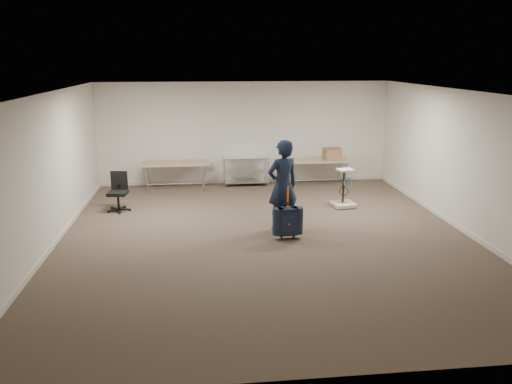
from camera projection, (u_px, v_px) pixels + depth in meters
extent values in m
plane|color=#443629|center=(266.00, 237.00, 9.80)|extent=(9.00, 9.00, 0.00)
plane|color=silver|center=(245.00, 133.00, 13.75)|extent=(8.00, 0.00, 8.00)
plane|color=silver|center=(324.00, 260.00, 5.11)|extent=(8.00, 0.00, 8.00)
plane|color=silver|center=(47.00, 173.00, 9.00)|extent=(0.00, 9.00, 9.00)
plane|color=silver|center=(466.00, 163.00, 9.86)|extent=(0.00, 9.00, 9.00)
plane|color=silver|center=(267.00, 92.00, 9.07)|extent=(8.00, 8.00, 0.00)
cube|color=beige|center=(245.00, 181.00, 14.09)|extent=(8.00, 0.02, 0.10)
cube|color=beige|center=(55.00, 243.00, 9.35)|extent=(0.02, 9.00, 0.10)
cube|color=beige|center=(459.00, 227.00, 10.21)|extent=(0.02, 9.00, 0.10)
cube|color=#977B5C|center=(175.00, 163.00, 13.20)|extent=(1.80, 0.75, 0.03)
cylinder|color=#919399|center=(176.00, 184.00, 13.34)|extent=(1.50, 0.02, 0.02)
cylinder|color=#919399|center=(146.00, 180.00, 12.92)|extent=(0.13, 0.04, 0.69)
cylinder|color=#919399|center=(204.00, 179.00, 13.09)|extent=(0.13, 0.04, 0.69)
cylinder|color=#919399|center=(149.00, 175.00, 13.50)|extent=(0.13, 0.04, 0.69)
cylinder|color=#919399|center=(204.00, 174.00, 13.66)|extent=(0.13, 0.04, 0.69)
cube|color=#977B5C|center=(316.00, 160.00, 13.61)|extent=(1.80, 0.75, 0.03)
cylinder|color=#919399|center=(315.00, 180.00, 13.75)|extent=(1.50, 0.02, 0.02)
cylinder|color=#919399|center=(291.00, 176.00, 13.33)|extent=(0.13, 0.04, 0.69)
cylinder|color=#919399|center=(345.00, 175.00, 13.49)|extent=(0.13, 0.04, 0.69)
cylinder|color=#919399|center=(287.00, 171.00, 13.91)|extent=(0.13, 0.04, 0.69)
cylinder|color=#919399|center=(339.00, 170.00, 14.07)|extent=(0.13, 0.04, 0.69)
cylinder|color=silver|center=(225.00, 173.00, 13.44)|extent=(0.02, 0.02, 0.80)
cylinder|color=silver|center=(269.00, 172.00, 13.57)|extent=(0.02, 0.02, 0.80)
cylinder|color=silver|center=(224.00, 170.00, 13.87)|extent=(0.02, 0.02, 0.80)
cylinder|color=silver|center=(267.00, 169.00, 14.00)|extent=(0.02, 0.02, 0.80)
cube|color=silver|center=(246.00, 182.00, 13.80)|extent=(1.20, 0.45, 0.02)
cube|color=silver|center=(246.00, 169.00, 13.71)|extent=(1.20, 0.45, 0.02)
cube|color=silver|center=(246.00, 157.00, 13.62)|extent=(1.20, 0.45, 0.01)
imported|color=black|center=(283.00, 185.00, 10.02)|extent=(0.79, 0.66, 1.86)
cube|color=#161F32|center=(288.00, 221.00, 9.61)|extent=(0.40, 0.25, 0.53)
cube|color=black|center=(287.00, 234.00, 9.71)|extent=(0.36, 0.18, 0.03)
cylinder|color=black|center=(281.00, 237.00, 9.68)|extent=(0.03, 0.07, 0.07)
cylinder|color=black|center=(294.00, 237.00, 9.72)|extent=(0.03, 0.07, 0.07)
torus|color=black|center=(288.00, 206.00, 9.54)|extent=(0.17, 0.04, 0.17)
cube|color=orange|center=(288.00, 196.00, 9.51)|extent=(0.04, 0.01, 0.41)
cylinder|color=black|center=(119.00, 209.00, 11.47)|extent=(0.54, 0.54, 0.08)
cylinder|color=black|center=(118.00, 202.00, 11.42)|extent=(0.05, 0.05, 0.36)
cube|color=black|center=(118.00, 193.00, 11.37)|extent=(0.46, 0.46, 0.07)
cube|color=black|center=(119.00, 180.00, 11.49)|extent=(0.38, 0.09, 0.44)
cube|color=#EFE2CD|center=(343.00, 204.00, 11.79)|extent=(0.56, 0.56, 0.08)
cylinder|color=black|center=(337.00, 209.00, 11.59)|extent=(0.06, 0.06, 0.04)
cylinder|color=black|center=(344.00, 186.00, 11.73)|extent=(0.05, 0.05, 0.79)
cube|color=#EFE2CD|center=(345.00, 170.00, 11.58)|extent=(0.38, 0.34, 0.04)
torus|color=blue|center=(348.00, 183.00, 11.58)|extent=(0.27, 0.14, 0.24)
cube|color=brown|center=(332.00, 154.00, 13.51)|extent=(0.48, 0.38, 0.33)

